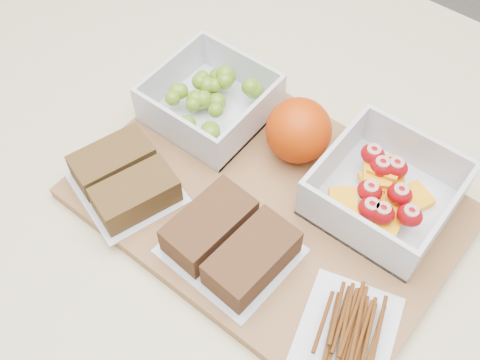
{
  "coord_description": "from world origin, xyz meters",
  "views": [
    {
      "loc": [
        0.23,
        -0.33,
        1.5
      ],
      "look_at": [
        -0.02,
        -0.01,
        0.93
      ],
      "focal_mm": 45.0,
      "sensor_mm": 36.0,
      "label": 1
    }
  ],
  "objects_px": {
    "grape_container": "(211,100)",
    "fruit_container": "(384,192)",
    "pretzel_bag": "(349,328)",
    "sandwich_bag_left": "(124,179)",
    "sandwich_bag_center": "(230,242)",
    "cutting_board": "(268,203)",
    "orange": "(299,131)"
  },
  "relations": [
    {
      "from": "grape_container",
      "to": "fruit_container",
      "type": "distance_m",
      "value": 0.24
    },
    {
      "from": "pretzel_bag",
      "to": "grape_container",
      "type": "bearing_deg",
      "value": 153.96
    },
    {
      "from": "sandwich_bag_left",
      "to": "sandwich_bag_center",
      "type": "distance_m",
      "value": 0.15
    },
    {
      "from": "fruit_container",
      "to": "sandwich_bag_left",
      "type": "distance_m",
      "value": 0.3
    },
    {
      "from": "grape_container",
      "to": "sandwich_bag_center",
      "type": "relative_size",
      "value": 0.98
    },
    {
      "from": "cutting_board",
      "to": "sandwich_bag_left",
      "type": "distance_m",
      "value": 0.17
    },
    {
      "from": "cutting_board",
      "to": "sandwich_bag_left",
      "type": "xyz_separation_m",
      "value": [
        -0.14,
        -0.09,
        0.03
      ]
    },
    {
      "from": "orange",
      "to": "pretzel_bag",
      "type": "bearing_deg",
      "value": -42.7
    },
    {
      "from": "grape_container",
      "to": "sandwich_bag_left",
      "type": "distance_m",
      "value": 0.15
    },
    {
      "from": "fruit_container",
      "to": "pretzel_bag",
      "type": "xyz_separation_m",
      "value": [
        0.05,
        -0.16,
        -0.01
      ]
    },
    {
      "from": "grape_container",
      "to": "pretzel_bag",
      "type": "relative_size",
      "value": 1.0
    },
    {
      "from": "cutting_board",
      "to": "orange",
      "type": "distance_m",
      "value": 0.09
    },
    {
      "from": "fruit_container",
      "to": "sandwich_bag_left",
      "type": "xyz_separation_m",
      "value": [
        -0.25,
        -0.16,
        -0.01
      ]
    },
    {
      "from": "cutting_board",
      "to": "fruit_container",
      "type": "distance_m",
      "value": 0.13
    },
    {
      "from": "cutting_board",
      "to": "pretzel_bag",
      "type": "height_order",
      "value": "pretzel_bag"
    },
    {
      "from": "cutting_board",
      "to": "sandwich_bag_left",
      "type": "height_order",
      "value": "sandwich_bag_left"
    },
    {
      "from": "sandwich_bag_center",
      "to": "pretzel_bag",
      "type": "relative_size",
      "value": 1.02
    },
    {
      "from": "orange",
      "to": "grape_container",
      "type": "bearing_deg",
      "value": -172.61
    },
    {
      "from": "sandwich_bag_left",
      "to": "fruit_container",
      "type": "bearing_deg",
      "value": 33.37
    },
    {
      "from": "cutting_board",
      "to": "sandwich_bag_center",
      "type": "xyz_separation_m",
      "value": [
        0.01,
        -0.08,
        0.03
      ]
    },
    {
      "from": "sandwich_bag_center",
      "to": "sandwich_bag_left",
      "type": "bearing_deg",
      "value": -176.67
    },
    {
      "from": "fruit_container",
      "to": "cutting_board",
      "type": "bearing_deg",
      "value": -144.85
    },
    {
      "from": "orange",
      "to": "pretzel_bag",
      "type": "distance_m",
      "value": 0.24
    },
    {
      "from": "sandwich_bag_left",
      "to": "sandwich_bag_center",
      "type": "height_order",
      "value": "sandwich_bag_center"
    },
    {
      "from": "cutting_board",
      "to": "fruit_container",
      "type": "height_order",
      "value": "fruit_container"
    },
    {
      "from": "cutting_board",
      "to": "sandwich_bag_center",
      "type": "relative_size",
      "value": 3.05
    },
    {
      "from": "fruit_container",
      "to": "sandwich_bag_left",
      "type": "bearing_deg",
      "value": -146.63
    },
    {
      "from": "orange",
      "to": "sandwich_bag_center",
      "type": "height_order",
      "value": "orange"
    },
    {
      "from": "grape_container",
      "to": "fruit_container",
      "type": "height_order",
      "value": "fruit_container"
    },
    {
      "from": "cutting_board",
      "to": "sandwich_bag_center",
      "type": "height_order",
      "value": "sandwich_bag_center"
    },
    {
      "from": "fruit_container",
      "to": "orange",
      "type": "bearing_deg",
      "value": 178.13
    },
    {
      "from": "fruit_container",
      "to": "grape_container",
      "type": "bearing_deg",
      "value": -177.22
    }
  ]
}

